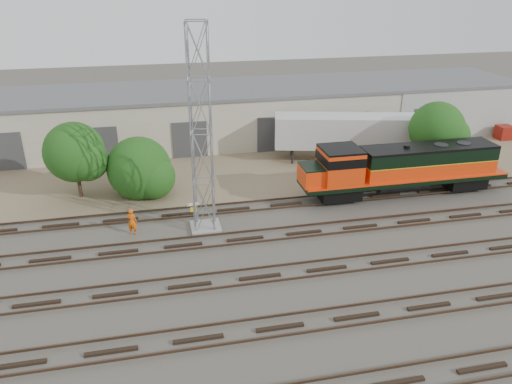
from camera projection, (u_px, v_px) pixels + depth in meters
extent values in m
plane|color=#47423A|center=(311.00, 245.00, 31.88)|extent=(140.00, 140.00, 0.00)
cube|color=#726047|center=(260.00, 163.00, 45.27)|extent=(80.00, 16.00, 0.02)
cube|color=black|center=(398.00, 382.00, 21.14)|extent=(80.00, 2.40, 0.14)
cube|color=#4C3828|center=(390.00, 367.00, 21.76)|extent=(80.00, 0.08, 0.14)
cube|color=black|center=(357.00, 317.00, 25.16)|extent=(80.00, 2.40, 0.14)
cube|color=#4C3828|center=(363.00, 324.00, 24.43)|extent=(80.00, 0.08, 0.14)
cube|color=#4C3828|center=(351.00, 305.00, 25.77)|extent=(80.00, 0.08, 0.14)
cube|color=black|center=(327.00, 269.00, 29.18)|extent=(80.00, 2.40, 0.14)
cube|color=#4C3828|center=(331.00, 274.00, 28.45)|extent=(80.00, 0.08, 0.14)
cube|color=#4C3828|center=(323.00, 260.00, 29.79)|extent=(80.00, 0.08, 0.14)
cube|color=black|center=(304.00, 233.00, 33.19)|extent=(80.00, 2.40, 0.14)
cube|color=#4C3828|center=(307.00, 236.00, 32.47)|extent=(80.00, 0.08, 0.14)
cube|color=#4C3828|center=(301.00, 226.00, 33.81)|extent=(80.00, 0.08, 0.14)
cube|color=black|center=(286.00, 204.00, 37.21)|extent=(80.00, 2.40, 0.14)
cube|color=#4C3828|center=(289.00, 207.00, 36.49)|extent=(80.00, 0.08, 0.14)
cube|color=#4C3828|center=(284.00, 198.00, 37.82)|extent=(80.00, 0.08, 0.14)
cube|color=beige|center=(243.00, 114.00, 51.40)|extent=(58.00, 10.00, 5.00)
cube|color=#59595B|center=(243.00, 88.00, 50.32)|extent=(58.40, 10.40, 0.30)
cube|color=#999993|center=(463.00, 115.00, 51.11)|extent=(14.00, 0.10, 5.00)
cube|color=#333335|center=(4.00, 152.00, 42.98)|extent=(3.20, 0.12, 3.40)
cube|color=#333335|center=(100.00, 146.00, 44.52)|extent=(3.20, 0.12, 3.40)
cube|color=#333335|center=(190.00, 140.00, 46.06)|extent=(3.20, 0.12, 3.40)
cube|color=#333335|center=(274.00, 134.00, 47.59)|extent=(3.20, 0.12, 3.40)
cube|color=#333335|center=(352.00, 129.00, 49.13)|extent=(3.20, 0.12, 3.40)
cube|color=#333335|center=(426.00, 124.00, 50.66)|extent=(3.20, 0.12, 3.40)
cube|color=black|center=(338.00, 191.00, 37.71)|extent=(3.05, 2.29, 0.95)
cube|color=black|center=(462.00, 180.00, 39.72)|extent=(3.05, 2.29, 0.95)
cube|color=black|center=(403.00, 178.00, 38.45)|extent=(16.22, 2.86, 0.33)
cylinder|color=black|center=(402.00, 185.00, 38.70)|extent=(4.01, 1.05, 1.05)
cube|color=red|center=(427.00, 167.00, 38.52)|extent=(10.49, 2.48, 1.14)
cube|color=black|center=(429.00, 154.00, 38.09)|extent=(10.49, 2.48, 0.95)
cube|color=black|center=(430.00, 147.00, 37.86)|extent=(10.49, 2.48, 0.19)
cube|color=red|center=(340.00, 166.00, 36.87)|extent=(2.86, 2.86, 2.48)
cube|color=black|center=(341.00, 149.00, 36.34)|extent=(2.86, 2.86, 0.15)
cube|color=red|center=(311.00, 175.00, 36.69)|extent=(1.53, 2.29, 1.34)
cube|color=gray|center=(206.00, 227.00, 33.87)|extent=(1.99, 1.99, 0.20)
cylinder|color=gray|center=(191.00, 130.00, 31.56)|extent=(0.10, 0.10, 13.24)
cylinder|color=gray|center=(210.00, 128.00, 31.79)|extent=(0.10, 0.10, 13.24)
cylinder|color=gray|center=(192.00, 135.00, 30.47)|extent=(0.10, 0.10, 13.24)
cylinder|color=gray|center=(212.00, 134.00, 30.71)|extent=(0.10, 0.10, 13.24)
cylinder|color=gray|center=(194.00, 216.00, 33.26)|extent=(0.07, 0.07, 2.07)
cube|color=white|center=(193.00, 204.00, 32.89)|extent=(0.84, 0.14, 0.21)
cube|color=yellow|center=(193.00, 209.00, 33.05)|extent=(0.42, 0.09, 0.33)
imported|color=#F15E0D|center=(132.00, 222.00, 32.84)|extent=(0.77, 0.63, 1.82)
cube|color=silver|center=(351.00, 131.00, 44.89)|extent=(13.91, 5.89, 2.84)
cube|color=black|center=(408.00, 155.00, 45.67)|extent=(3.07, 3.15, 1.05)
cube|color=black|center=(292.00, 157.00, 44.92)|extent=(0.16, 0.16, 1.37)
cube|color=black|center=(291.00, 149.00, 46.83)|extent=(0.16, 0.16, 1.37)
cube|color=#161595|center=(425.00, 141.00, 48.72)|extent=(2.04, 1.98, 1.50)
cube|color=maroon|center=(504.00, 132.00, 51.52)|extent=(1.51, 1.41, 1.40)
cylinder|color=#382619|center=(79.00, 184.00, 38.21)|extent=(0.28, 0.28, 2.07)
sphere|color=#254E16|center=(74.00, 152.00, 37.14)|extent=(4.52, 4.52, 4.52)
sphere|color=#254E16|center=(87.00, 160.00, 36.89)|extent=(3.16, 3.16, 3.16)
cylinder|color=#382619|center=(141.00, 191.00, 38.99)|extent=(0.33, 0.33, 0.44)
sphere|color=#254E16|center=(139.00, 168.00, 38.20)|extent=(4.89, 4.89, 4.89)
sphere|color=#254E16|center=(153.00, 177.00, 37.93)|extent=(3.43, 3.43, 3.43)
cylinder|color=#382619|center=(432.00, 160.00, 42.85)|extent=(0.26, 0.26, 2.29)
sphere|color=#254E16|center=(437.00, 129.00, 41.73)|extent=(4.57, 4.57, 4.57)
sphere|color=#254E16|center=(450.00, 136.00, 41.48)|extent=(3.20, 3.20, 3.20)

